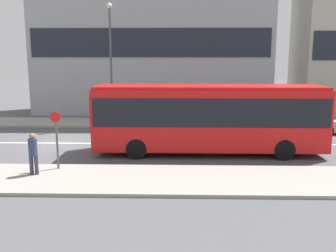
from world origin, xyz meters
name	(u,v)px	position (x,y,z in m)	size (l,w,h in m)	color
ground_plane	(61,143)	(0.00, 0.00, 0.00)	(120.00, 120.00, 0.00)	#4F4F51
sidewalk_near	(11,178)	(0.00, -6.25, 0.07)	(44.00, 3.50, 0.13)	gray
sidewalk_far	(87,122)	(0.00, 6.25, 0.07)	(44.00, 3.50, 0.13)	gray
lane_centerline	(61,143)	(0.00, 0.00, 0.00)	(41.80, 0.16, 0.01)	silver
city_bus	(208,115)	(7.95, -1.95, 1.92)	(11.05, 2.58, 3.34)	red
parked_car_0	(301,123)	(14.22, 3.39, 0.61)	(4.36, 1.90, 1.28)	#A39E84
pedestrian_near_stop	(33,151)	(0.82, -5.94, 1.06)	(0.35, 0.34, 1.65)	#383347
bus_stop_sign	(57,135)	(1.52, -5.13, 1.56)	(0.44, 0.12, 2.43)	#4C4C51
street_lamp	(111,54)	(2.04, 4.95, 4.90)	(0.36, 0.36, 7.95)	#4C4C51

